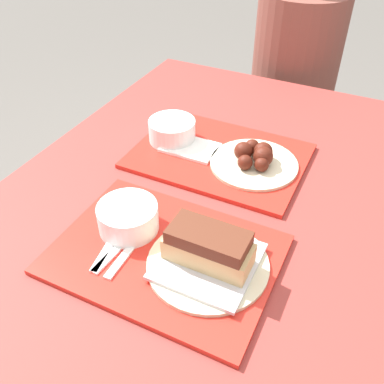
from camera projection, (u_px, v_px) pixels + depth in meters
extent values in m
plane|color=#605B56|center=(198.00, 366.00, 1.50)|extent=(12.00, 12.00, 0.00)
cube|color=maroon|center=(201.00, 204.00, 1.02)|extent=(0.94, 1.40, 0.04)
cylinder|color=maroon|center=(175.00, 159.00, 1.84)|extent=(0.07, 0.07, 0.73)
cylinder|color=maroon|center=(374.00, 216.00, 1.56)|extent=(0.07, 0.07, 0.73)
cube|color=maroon|center=(291.00, 130.00, 1.85)|extent=(0.89, 0.28, 0.04)
cylinder|color=maroon|center=(208.00, 153.00, 2.13)|extent=(0.06, 0.06, 0.44)
cylinder|color=maroon|center=(369.00, 197.00, 1.86)|extent=(0.06, 0.06, 0.44)
cube|color=red|center=(165.00, 254.00, 0.86)|extent=(0.44, 0.32, 0.01)
cube|color=red|center=(219.00, 156.00, 1.13)|extent=(0.44, 0.32, 0.01)
cylinder|color=white|center=(128.00, 218.00, 0.89)|extent=(0.13, 0.13, 0.06)
cylinder|color=beige|center=(127.00, 209.00, 0.88)|extent=(0.11, 0.11, 0.01)
cylinder|color=beige|center=(208.00, 264.00, 0.83)|extent=(0.24, 0.24, 0.01)
cube|color=silver|center=(208.00, 261.00, 0.82)|extent=(0.18, 0.18, 0.01)
cube|color=#DBB275|center=(208.00, 251.00, 0.80)|extent=(0.17, 0.07, 0.05)
cube|color=#562819|center=(209.00, 237.00, 0.78)|extent=(0.15, 0.08, 0.03)
cube|color=white|center=(121.00, 245.00, 0.87)|extent=(0.03, 0.17, 0.00)
cube|color=white|center=(130.00, 248.00, 0.86)|extent=(0.02, 0.17, 0.00)
cube|color=white|center=(112.00, 241.00, 0.88)|extent=(0.04, 0.17, 0.00)
cube|color=#3F3F47|center=(192.00, 232.00, 0.90)|extent=(0.04, 0.03, 0.01)
cylinder|color=white|center=(172.00, 131.00, 1.16)|extent=(0.13, 0.13, 0.06)
cylinder|color=beige|center=(172.00, 123.00, 1.15)|extent=(0.11, 0.11, 0.01)
cylinder|color=beige|center=(254.00, 164.00, 1.09)|extent=(0.22, 0.22, 0.01)
sphere|color=#4C190F|center=(263.00, 157.00, 1.06)|extent=(0.05, 0.05, 0.05)
sphere|color=#4C190F|center=(263.00, 152.00, 1.08)|extent=(0.05, 0.05, 0.05)
sphere|color=#4C190F|center=(252.00, 146.00, 1.11)|extent=(0.04, 0.04, 0.04)
sphere|color=#4C190F|center=(243.00, 151.00, 1.08)|extent=(0.05, 0.05, 0.05)
sphere|color=#4C190F|center=(245.00, 162.00, 1.05)|extent=(0.04, 0.04, 0.04)
sphere|color=#4C190F|center=(262.00, 165.00, 1.04)|extent=(0.04, 0.04, 0.04)
cube|color=white|center=(190.00, 147.00, 1.14)|extent=(0.14, 0.10, 0.01)
cylinder|color=brown|center=(295.00, 64.00, 1.67)|extent=(0.33, 0.33, 0.54)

